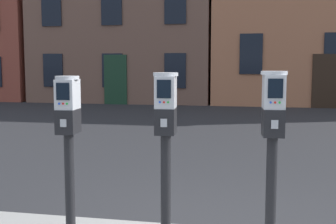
# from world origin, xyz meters

# --- Properties ---
(parking_meter_near_kerb) EXTENTS (0.23, 0.26, 1.47)m
(parking_meter_near_kerb) POSITION_xyz_m (-1.25, -0.25, 1.16)
(parking_meter_near_kerb) COLOR black
(parking_meter_near_kerb) RESTS_ON sidewalk_slab
(parking_meter_twin_adjacent) EXTENTS (0.23, 0.26, 1.51)m
(parking_meter_twin_adjacent) POSITION_xyz_m (-0.34, -0.25, 1.18)
(parking_meter_twin_adjacent) COLOR black
(parking_meter_twin_adjacent) RESTS_ON sidewalk_slab
(parking_meter_end_of_row) EXTENTS (0.23, 0.26, 1.52)m
(parking_meter_end_of_row) POSITION_xyz_m (0.56, -0.25, 1.19)
(parking_meter_end_of_row) COLOR black
(parking_meter_end_of_row) RESTS_ON sidewalk_slab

